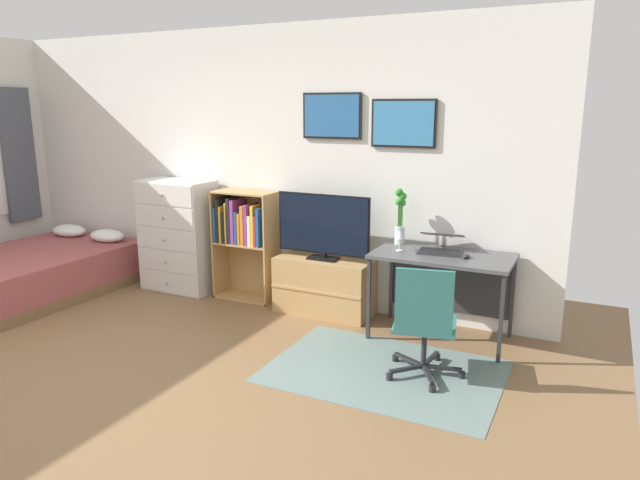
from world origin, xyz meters
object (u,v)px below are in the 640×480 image
at_px(bamboo_vase, 400,215).
at_px(wine_glass, 400,235).
at_px(computer_mouse, 466,256).
at_px(bed, 38,271).
at_px(desk, 445,267).
at_px(tv_stand, 324,286).
at_px(bookshelf, 243,233).
at_px(office_chair, 424,320).
at_px(laptop, 441,244).
at_px(dresser, 178,236).
at_px(television, 323,227).

distance_m(bamboo_vase, wine_glass, 0.29).
bearing_deg(computer_mouse, bamboo_vase, 159.71).
relative_size(bed, desk, 1.69).
distance_m(bed, tv_stand, 3.11).
xyz_separation_m(bookshelf, wine_glass, (1.73, -0.21, 0.19)).
height_order(office_chair, laptop, laptop).
xyz_separation_m(dresser, tv_stand, (1.72, 0.02, -0.32)).
distance_m(computer_mouse, bamboo_vase, 0.73).
xyz_separation_m(dresser, wine_glass, (2.51, -0.15, 0.28)).
relative_size(laptop, wine_glass, 2.34).
height_order(desk, wine_glass, wine_glass).
relative_size(laptop, computer_mouse, 4.04).
distance_m(dresser, office_chair, 3.11).
bearing_deg(office_chair, tv_stand, 131.49).
relative_size(bookshelf, tv_stand, 1.20).
distance_m(dresser, bookshelf, 0.79).
bearing_deg(computer_mouse, bed, -172.18).
distance_m(bed, computer_mouse, 4.44).
relative_size(bookshelf, desk, 0.97).
relative_size(tv_stand, desk, 0.81).
bearing_deg(laptop, dresser, 173.95).
xyz_separation_m(tv_stand, wine_glass, (0.79, -0.16, 0.61)).
bearing_deg(bamboo_vase, television, -171.83).
bearing_deg(dresser, wine_glass, -3.41).
height_order(dresser, computer_mouse, dresser).
bearing_deg(computer_mouse, tv_stand, 173.31).
distance_m(bookshelf, tv_stand, 1.03).
bearing_deg(laptop, desk, -33.16).
bearing_deg(bookshelf, computer_mouse, -5.06).
bearing_deg(television, wine_glass, -10.19).
bearing_deg(bamboo_vase, dresser, -177.78).
xyz_separation_m(dresser, office_chair, (2.96, -0.92, -0.13)).
height_order(office_chair, bamboo_vase, bamboo_vase).
bearing_deg(wine_glass, tv_stand, 168.24).
height_order(tv_stand, wine_glass, wine_glass).
relative_size(bookshelf, laptop, 2.64).
distance_m(bed, desk, 4.25).
bearing_deg(tv_stand, desk, -1.84).
bearing_deg(bed, tv_stand, 14.72).
bearing_deg(desk, dresser, 179.56).
bearing_deg(computer_mouse, laptop, 149.28).
distance_m(bookshelf, television, 0.95).
bearing_deg(television, bookshelf, 175.93).
xyz_separation_m(bookshelf, television, (0.94, -0.07, 0.17)).
relative_size(dresser, desk, 1.04).
height_order(desk, laptop, laptop).
distance_m(bed, bamboo_vase, 3.89).
xyz_separation_m(laptop, bamboo_vase, (-0.40, 0.09, 0.20)).
xyz_separation_m(television, bamboo_vase, (0.71, 0.10, 0.16)).
distance_m(laptop, bamboo_vase, 0.46).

